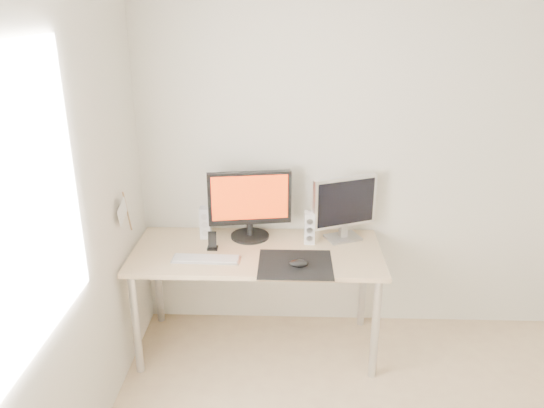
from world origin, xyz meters
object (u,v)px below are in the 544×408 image
object	(u,v)px
speaker_left	(205,223)
speaker_right	(310,228)
phone_dock	(212,244)
second_monitor	(345,205)
keyboard	(206,259)
main_monitor	(250,203)
desk	(257,261)
mouse	(299,263)

from	to	relation	value
speaker_left	speaker_right	distance (m)	0.70
phone_dock	second_monitor	bearing A→B (deg)	12.62
keyboard	speaker_right	bearing A→B (deg)	23.24
main_monitor	second_monitor	xyz separation A→B (m)	(0.63, 0.00, -0.01)
desk	speaker_right	size ratio (longest dim) A/B	7.41
desk	second_monitor	xyz separation A→B (m)	(0.57, 0.20, 0.32)
main_monitor	speaker_right	world-z (taller)	main_monitor
main_monitor	keyboard	distance (m)	0.49
mouse	second_monitor	world-z (taller)	second_monitor
speaker_left	phone_dock	world-z (taller)	speaker_left
desk	second_monitor	world-z (taller)	second_monitor
main_monitor	second_monitor	size ratio (longest dim) A/B	1.26
speaker_right	phone_dock	distance (m)	0.64
speaker_left	phone_dock	size ratio (longest dim) A/B	1.77
mouse	desk	size ratio (longest dim) A/B	0.07
main_monitor	keyboard	world-z (taller)	main_monitor
second_monitor	speaker_right	bearing A→B (deg)	-163.18
desk	phone_dock	world-z (taller)	phone_dock
speaker_left	phone_dock	bearing A→B (deg)	-68.93
desk	main_monitor	xyz separation A→B (m)	(-0.06, 0.19, 0.33)
mouse	desk	bearing A→B (deg)	140.26
speaker_left	speaker_right	bearing A→B (deg)	-4.85
speaker_right	phone_dock	xyz separation A→B (m)	(-0.63, -0.12, -0.07)
main_monitor	keyboard	xyz separation A→B (m)	(-0.25, -0.34, -0.25)
mouse	second_monitor	bearing A→B (deg)	54.11
keyboard	phone_dock	distance (m)	0.16
mouse	phone_dock	world-z (taller)	phone_dock
main_monitor	second_monitor	distance (m)	0.63
main_monitor	desk	bearing A→B (deg)	-73.62
main_monitor	speaker_left	bearing A→B (deg)	-178.88
keyboard	speaker_left	bearing A→B (deg)	98.61
speaker_right	desk	bearing A→B (deg)	-159.08
mouse	speaker_right	bearing A→B (deg)	78.05
desk	main_monitor	size ratio (longest dim) A/B	2.91
speaker_left	second_monitor	bearing A→B (deg)	0.64
second_monitor	phone_dock	distance (m)	0.90
phone_dock	mouse	bearing A→B (deg)	-22.42
mouse	main_monitor	distance (m)	0.57
main_monitor	keyboard	size ratio (longest dim) A/B	1.30
mouse	second_monitor	size ratio (longest dim) A/B	0.27
mouse	desk	xyz separation A→B (m)	(-0.26, 0.22, -0.10)
main_monitor	speaker_right	bearing A→B (deg)	-9.30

